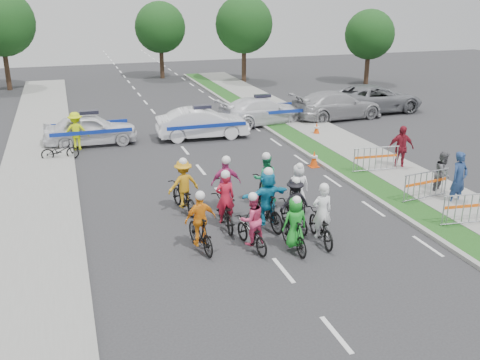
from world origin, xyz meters
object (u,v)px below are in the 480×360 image
object	(u,v)px
rider_4	(294,209)
civilian_suv	(374,99)
rider_7	(298,192)
cone_0	(314,159)
rider_8	(265,186)
spectator_2	(401,148)
rider_1	(294,229)
parked_bike	(60,151)
tree_2	(370,35)
police_car_2	(262,111)
rider_0	(321,223)
barrier_2	(376,160)
tree_4	(160,27)
spectator_0	(459,179)
barrier_0	(471,210)
rider_6	(225,208)
rider_9	(226,190)
tree_1	(244,24)
barrier_1	(426,187)
rider_5	(267,203)
civilian_sedan	(337,105)
rider_2	(252,228)
spectator_1	(443,173)
rider_10	(184,191)
police_car_1	(202,123)
rider_3	(200,227)
marshal_hiviz	(76,131)
tree_3	(0,23)
cone_1	(317,129)
police_car_0	(91,129)

from	to	relation	value
rider_4	civilian_suv	world-z (taller)	rider_4
rider_7	cone_0	world-z (taller)	rider_7
rider_8	spectator_2	size ratio (longest dim) A/B	1.07
rider_1	parked_bike	xyz separation A→B (m)	(-6.30, 11.34, -0.25)
rider_8	tree_2	distance (m)	27.55
police_car_2	tree_2	distance (m)	16.53
rider_0	barrier_2	world-z (taller)	rider_0
rider_4	tree_4	distance (m)	31.86
spectator_0	barrier_0	xyz separation A→B (m)	(-0.88, -1.69, -0.40)
rider_8	tree_2	world-z (taller)	tree_2
rider_6	spectator_2	xyz separation A→B (m)	(8.58, 3.21, 0.31)
rider_1	rider_9	distance (m)	3.55
rider_6	tree_1	world-z (taller)	tree_1
barrier_1	rider_0	bearing A→B (deg)	-160.25
rider_8	spectator_0	bearing A→B (deg)	172.72
rider_5	civilian_sedan	size ratio (longest dim) A/B	0.37
rider_2	rider_4	distance (m)	1.93
spectator_1	tree_1	world-z (taller)	tree_1
rider_0	tree_2	xyz separation A→B (m)	(16.29, 24.74, 3.21)
spectator_0	barrier_2	bearing A→B (deg)	90.94
rider_10	police_car_1	bearing A→B (deg)	-119.01
rider_9	cone_0	world-z (taller)	rider_9
rider_6	rider_9	xyz separation A→B (m)	(0.39, 1.20, 0.13)
rider_6	spectator_2	size ratio (longest dim) A/B	1.02
rider_1	rider_3	world-z (taller)	rider_3
rider_3	marshal_hiviz	distance (m)	12.24
barrier_1	rider_6	bearing A→B (deg)	179.05
rider_3	civilian_sedan	bearing A→B (deg)	-138.63
tree_3	civilian_sedan	bearing A→B (deg)	-40.76
rider_4	spectator_1	size ratio (longest dim) A/B	1.10
rider_7	cone_1	bearing A→B (deg)	-113.70
civilian_suv	barrier_2	world-z (taller)	civilian_suv
civilian_suv	barrier_0	bearing A→B (deg)	157.43
rider_8	rider_10	world-z (taller)	rider_8
rider_9	tree_3	distance (m)	29.26
rider_9	barrier_2	xyz separation A→B (m)	(6.99, 1.95, -0.21)
marshal_hiviz	barrier_0	bearing A→B (deg)	137.13
police_car_1	spectator_1	size ratio (longest dim) A/B	2.88
rider_4	civilian_suv	size ratio (longest dim) A/B	0.29
rider_6	police_car_2	xyz separation A→B (m)	(6.00, 12.68, 0.11)
spectator_1	police_car_2	bearing A→B (deg)	72.34
police_car_1	tree_2	xyz separation A→B (m)	(16.64, 12.05, 3.07)
rider_1	rider_10	world-z (taller)	rider_10
parked_bike	civilian_suv	bearing A→B (deg)	-75.39
rider_0	rider_1	bearing A→B (deg)	21.35
rider_2	parked_bike	size ratio (longest dim) A/B	1.13
rider_3	cone_1	size ratio (longest dim) A/B	2.65
police_car_0	cone_0	bearing A→B (deg)	-125.63
police_car_0	barrier_1	distance (m)	15.73
cone_0	parked_bike	bearing A→B (deg)	156.61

